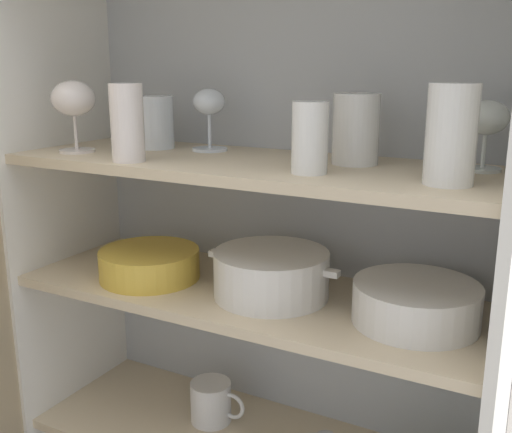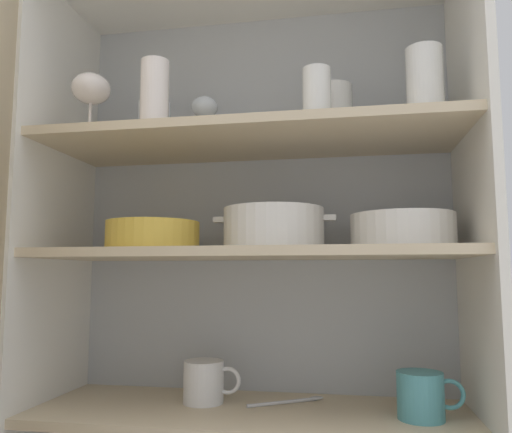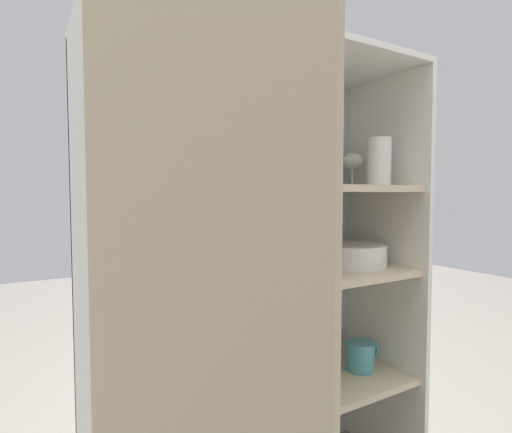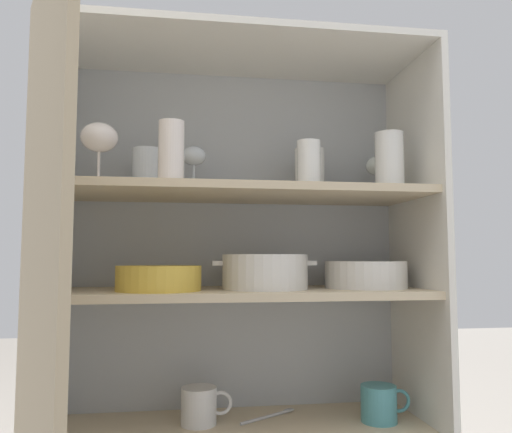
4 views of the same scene
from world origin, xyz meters
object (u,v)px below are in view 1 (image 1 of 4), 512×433
(mixing_bowl_large, at_px, (150,263))
(coffee_mug_primary, at_px, (212,402))
(plate_stack_white, at_px, (416,303))
(casserole_dish, at_px, (271,274))

(mixing_bowl_large, xyz_separation_m, coffee_mug_primary, (0.11, 0.07, -0.33))
(plate_stack_white, relative_size, casserole_dish, 0.80)
(casserole_dish, distance_m, coffee_mug_primary, 0.38)
(mixing_bowl_large, height_order, casserole_dish, casserole_dish)
(casserole_dish, relative_size, coffee_mug_primary, 2.08)
(mixing_bowl_large, bearing_deg, casserole_dish, 6.55)
(mixing_bowl_large, xyz_separation_m, casserole_dish, (0.27, 0.03, 0.01))
(casserole_dish, bearing_deg, coffee_mug_primary, 168.29)
(plate_stack_white, relative_size, coffee_mug_primary, 1.66)
(plate_stack_white, distance_m, casserole_dish, 0.28)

